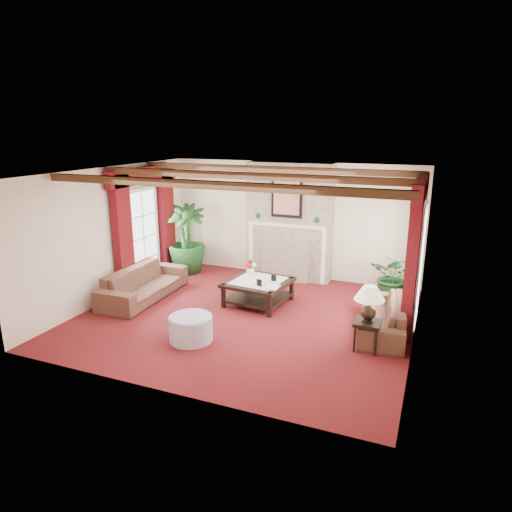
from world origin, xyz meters
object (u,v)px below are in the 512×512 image
at_px(coffee_table, 258,292).
at_px(potted_palm, 187,254).
at_px(side_table, 367,335).
at_px(ottoman, 191,328).
at_px(sofa_left, 143,278).
at_px(sofa_right, 382,310).

bearing_deg(coffee_table, potted_palm, 158.08).
relative_size(coffee_table, side_table, 2.42).
relative_size(potted_palm, side_table, 3.93).
bearing_deg(coffee_table, ottoman, -95.86).
bearing_deg(sofa_left, potted_palm, 1.28).
xyz_separation_m(sofa_left, potted_palm, (-0.09, 1.90, 0.04)).
xyz_separation_m(coffee_table, ottoman, (-0.42, -1.98, -0.03)).
bearing_deg(sofa_left, coffee_table, -76.56).
bearing_deg(side_table, sofa_left, 172.80).
height_order(sofa_left, ottoman, sofa_left).
bearing_deg(potted_palm, side_table, -27.60).
distance_m(potted_palm, side_table, 5.38).
xyz_separation_m(potted_palm, coffee_table, (2.41, -1.29, -0.23)).
distance_m(potted_palm, coffee_table, 2.74).
bearing_deg(sofa_left, side_table, -98.54).
distance_m(sofa_left, coffee_table, 2.41).
bearing_deg(coffee_table, sofa_right, -2.53).
relative_size(sofa_left, ottoman, 3.06).
bearing_deg(ottoman, side_table, 15.58).
height_order(potted_palm, coffee_table, potted_palm).
distance_m(sofa_left, potted_palm, 1.90).
height_order(sofa_left, side_table, sofa_left).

